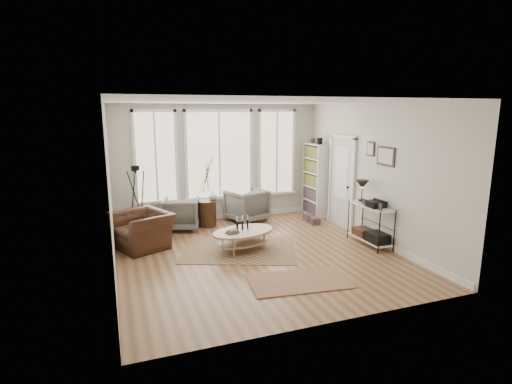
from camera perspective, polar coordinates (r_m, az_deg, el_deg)
name	(u,v)px	position (r m, az deg, el deg)	size (l,w,h in m)	color
room	(257,182)	(7.52, 0.21, 1.51)	(5.50, 5.54, 2.90)	#966D48
bay_window	(219,157)	(10.03, -5.26, 5.06)	(4.14, 0.12, 2.24)	#D7C083
door	(342,180)	(9.69, 12.13, 1.72)	(0.09, 1.06, 2.22)	silver
bookcase	(315,180)	(10.57, 8.39, 1.74)	(0.31, 0.85, 2.06)	white
low_shelf	(370,221)	(8.55, 16.02, -3.99)	(0.38, 1.08, 1.30)	white
wall_art	(382,154)	(8.44, 17.52, 5.17)	(0.04, 0.88, 0.44)	black
rug_main	(239,249)	(8.10, -2.40, -8.17)	(2.22, 1.67, 0.01)	brown
rug_runner	(299,281)	(6.71, 6.21, -12.50)	(1.64, 0.91, 0.01)	brown
coffee_table	(243,235)	(7.95, -1.87, -6.15)	(1.48, 1.15, 0.60)	tan
armchair_left	(181,213)	(9.51, -10.62, -3.02)	(0.80, 0.83, 0.75)	slate
armchair_right	(246,205)	(10.02, -1.37, -1.89)	(0.87, 0.89, 0.81)	slate
side_table	(207,192)	(9.53, -7.02, 0.00)	(0.42, 0.42, 1.75)	#3A1F13
vase	(213,195)	(9.67, -6.16, -0.41)	(0.23, 0.23, 0.23)	silver
accent_chair	(142,230)	(8.46, -15.95, -5.22)	(0.97, 1.11, 0.72)	#3A1F13
tripod_camera	(137,202)	(9.41, -16.62, -1.39)	(0.54, 0.54, 1.54)	black
book_stack_near	(309,218)	(10.17, 7.58, -3.64)	(0.21, 0.27, 0.17)	brown
book_stack_far	(315,221)	(9.91, 8.42, -4.10)	(0.20, 0.26, 0.17)	brown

